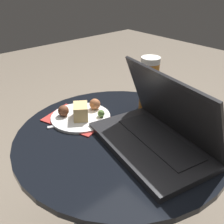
{
  "coord_description": "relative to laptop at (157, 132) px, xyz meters",
  "views": [
    {
      "loc": [
        0.49,
        -0.47,
        0.99
      ],
      "look_at": [
        -0.03,
        -0.01,
        0.61
      ],
      "focal_mm": 42.0,
      "sensor_mm": 36.0,
      "label": 1
    }
  ],
  "objects": [
    {
      "name": "table",
      "position": [
        -0.11,
        -0.04,
        -0.21
      ],
      "size": [
        0.65,
        0.65,
        0.54
      ],
      "color": "black",
      "rests_on": "ground_plane"
    },
    {
      "name": "napkin",
      "position": [
        -0.27,
        -0.09,
        -0.04
      ],
      "size": [
        0.23,
        0.19,
        0.0
      ],
      "color": "#B7332D",
      "rests_on": "table"
    },
    {
      "name": "laptop",
      "position": [
        0.0,
        0.0,
        0.0
      ],
      "size": [
        0.39,
        0.28,
        0.22
      ],
      "color": "#232326",
      "rests_on": "table"
    },
    {
      "name": "beer_glass",
      "position": [
        -0.17,
        0.15,
        0.05
      ],
      "size": [
        0.06,
        0.06,
        0.19
      ],
      "color": "#C6701E",
      "rests_on": "table"
    },
    {
      "name": "snack_plate",
      "position": [
        -0.27,
        -0.07,
        -0.03
      ],
      "size": [
        0.2,
        0.2,
        0.06
      ],
      "color": "white",
      "rests_on": "table"
    },
    {
      "name": "fork",
      "position": [
        -0.26,
        -0.1,
        -0.04
      ],
      "size": [
        0.07,
        0.17,
        0.0
      ],
      "color": "silver",
      "rests_on": "table"
    }
  ]
}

